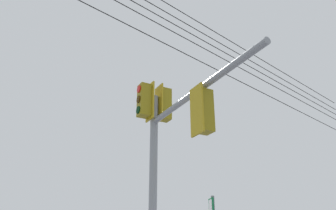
% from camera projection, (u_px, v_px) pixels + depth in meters
% --- Properties ---
extents(signal_mast_assembly, '(1.84, 4.35, 5.94)m').
position_uv_depth(signal_mast_assembly, '(166.00, 139.00, 8.34)').
color(signal_mast_assembly, gray).
rests_on(signal_mast_assembly, ground).
extents(overhead_wire_span, '(21.00, 1.75, 2.03)m').
position_uv_depth(overhead_wire_span, '(179.00, 29.00, 11.08)').
color(overhead_wire_span, black).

